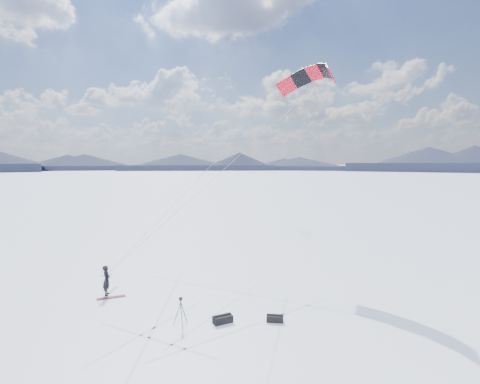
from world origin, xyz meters
name	(u,v)px	position (x,y,z in m)	size (l,w,h in m)	color
ground	(171,318)	(0.00, 0.00, 0.00)	(1800.00, 1800.00, 0.00)	white
horizon_hills	(169,235)	(0.00, 0.00, 3.97)	(704.47, 706.88, 9.39)	#181C35
snow_tracks	(178,317)	(0.33, 0.01, 0.00)	(17.62, 10.25, 0.01)	silver
snowkiter	(107,295)	(-2.85, 4.09, 0.00)	(0.60, 0.40, 1.65)	black
snowboard	(111,297)	(-2.64, 3.56, 0.02)	(1.47, 0.27, 0.04)	maroon
tripod	(181,308)	(0.30, -0.97, 0.85)	(0.66, 0.58, 1.31)	black
gear_bag_a	(223,319)	(2.15, -1.34, 0.17)	(0.93, 0.52, 0.39)	black
gear_bag_b	(275,318)	(4.44, -2.05, 0.15)	(0.85, 0.69, 0.35)	black
power_kite	(309,78)	(11.30, 6.65, 13.44)	(15.50, 5.79, 13.29)	red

